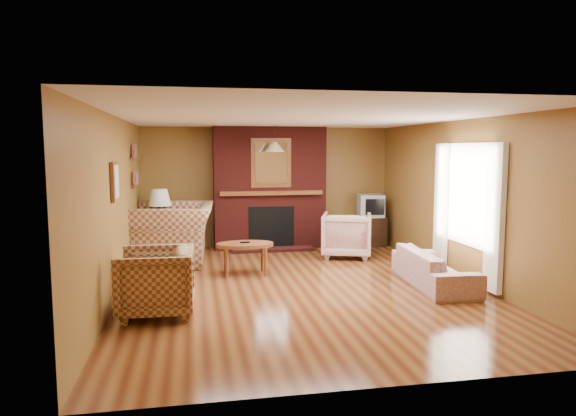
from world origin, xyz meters
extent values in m
plane|color=#4F2410|center=(0.00, 0.00, 0.00)|extent=(6.50, 6.50, 0.00)
plane|color=white|center=(0.00, 0.00, 2.40)|extent=(6.50, 6.50, 0.00)
plane|color=olive|center=(0.00, 3.25, 1.20)|extent=(6.50, 0.00, 6.50)
plane|color=olive|center=(0.00, -3.25, 1.20)|extent=(6.50, 0.00, 6.50)
plane|color=olive|center=(-2.50, 0.00, 1.20)|extent=(0.00, 6.50, 6.50)
plane|color=olive|center=(2.50, 0.00, 1.20)|extent=(0.00, 6.50, 6.50)
cube|color=#47120F|center=(0.00, 3.00, 1.20)|extent=(2.20, 0.50, 2.40)
cube|color=black|center=(0.00, 2.77, 0.45)|extent=(0.90, 0.06, 0.80)
cube|color=#47120F|center=(0.00, 2.60, 0.03)|extent=(1.60, 0.35, 0.06)
cube|color=brown|center=(0.00, 2.73, 1.12)|extent=(2.00, 0.18, 0.08)
cube|color=brown|center=(0.00, 2.76, 1.70)|extent=(0.78, 0.05, 0.95)
cube|color=white|center=(0.00, 2.73, 1.70)|extent=(0.62, 0.02, 0.80)
cube|color=silver|center=(2.44, -0.95, 1.05)|extent=(0.08, 0.35, 2.00)
cube|color=silver|center=(2.44, 0.55, 1.05)|extent=(0.08, 0.35, 2.00)
cube|color=white|center=(2.48, -0.20, 1.30)|extent=(0.03, 1.10, 1.50)
cube|color=brown|center=(-2.47, 1.90, 1.35)|extent=(0.06, 0.55, 0.04)
cube|color=brown|center=(-2.47, 1.90, 1.80)|extent=(0.06, 0.55, 0.04)
cube|color=brown|center=(-2.47, -0.30, 1.55)|extent=(0.04, 0.40, 0.50)
cube|color=silver|center=(-2.44, -0.30, 1.55)|extent=(0.01, 0.32, 0.42)
cylinder|color=black|center=(0.00, 2.30, 2.22)|extent=(0.01, 0.01, 0.35)
cone|color=tan|center=(0.00, 2.30, 2.00)|extent=(0.36, 0.36, 0.18)
imported|color=maroon|center=(-1.85, 1.94, 0.51)|extent=(1.46, 1.65, 1.02)
imported|color=maroon|center=(-1.95, -0.97, 0.40)|extent=(0.90, 0.88, 0.80)
imported|color=beige|center=(1.90, -0.35, 0.26)|extent=(0.81, 1.81, 0.52)
imported|color=beige|center=(1.25, 1.82, 0.40)|extent=(1.11, 1.12, 0.81)
ellipsoid|color=brown|center=(-0.71, 0.81, 0.48)|extent=(0.89, 0.55, 0.05)
cube|color=black|center=(-0.71, 0.81, 0.51)|extent=(0.15, 0.05, 0.02)
cylinder|color=brown|center=(-0.41, 0.99, 0.22)|extent=(0.05, 0.05, 0.45)
cylinder|color=brown|center=(-1.01, 0.99, 0.22)|extent=(0.05, 0.05, 0.45)
cylinder|color=brown|center=(-0.41, 0.64, 0.22)|extent=(0.05, 0.05, 0.45)
cylinder|color=brown|center=(-1.01, 0.64, 0.22)|extent=(0.05, 0.05, 0.45)
cube|color=brown|center=(-2.10, 2.45, 0.27)|extent=(0.41, 0.41, 0.54)
sphere|color=silver|center=(-2.10, 2.45, 0.71)|extent=(0.34, 0.34, 0.34)
cylinder|color=black|center=(-2.10, 2.45, 0.90)|extent=(0.03, 0.03, 0.11)
cone|color=white|center=(-2.10, 2.45, 1.09)|extent=(0.43, 0.43, 0.30)
cube|color=black|center=(2.05, 2.80, 0.30)|extent=(0.56, 0.51, 0.60)
cube|color=#A8AAB0|center=(2.05, 2.80, 0.82)|extent=(0.55, 0.53, 0.45)
cube|color=black|center=(2.05, 2.55, 0.82)|extent=(0.38, 0.07, 0.32)
camera|label=1|loc=(-1.49, -7.08, 1.95)|focal=32.00mm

